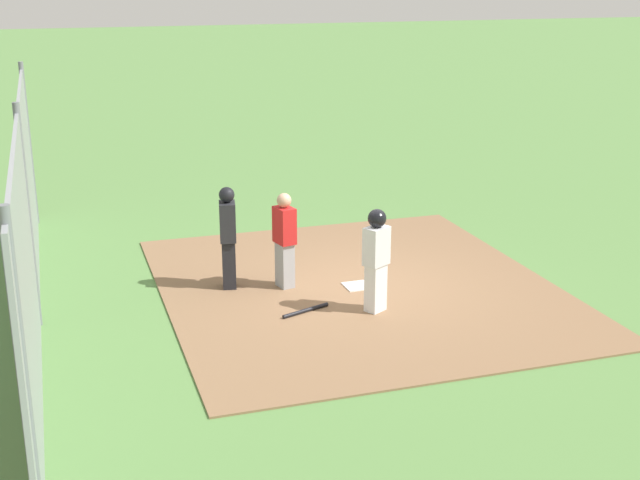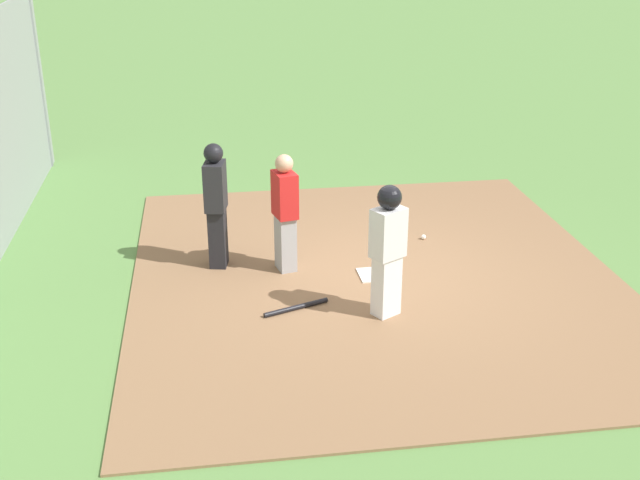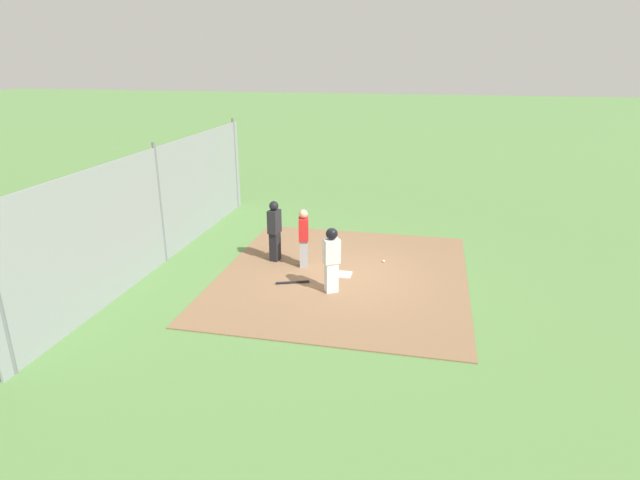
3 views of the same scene
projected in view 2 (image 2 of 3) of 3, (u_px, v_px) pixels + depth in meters
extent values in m
plane|color=#5B8947|center=(375.00, 277.00, 10.56)|extent=(140.00, 140.00, 0.00)
cube|color=#896647|center=(375.00, 276.00, 10.56)|extent=(7.20, 6.40, 0.03)
cube|color=white|center=(375.00, 274.00, 10.55)|extent=(0.45, 0.45, 0.02)
cube|color=#9E9EA3|center=(286.00, 243.00, 10.59)|extent=(0.34, 0.28, 0.77)
cube|color=red|center=(285.00, 195.00, 10.32)|extent=(0.43, 0.34, 0.61)
sphere|color=tan|center=(284.00, 164.00, 10.16)|extent=(0.24, 0.24, 0.24)
cube|color=black|center=(218.00, 237.00, 10.69)|extent=(0.34, 0.27, 0.82)
cube|color=#232328|center=(215.00, 186.00, 10.41)|extent=(0.42, 0.33, 0.65)
sphere|color=black|center=(213.00, 153.00, 10.23)|extent=(0.26, 0.26, 0.26)
cube|color=silver|center=(386.00, 286.00, 9.41)|extent=(0.34, 0.37, 0.76)
cube|color=silver|center=(388.00, 233.00, 9.14)|extent=(0.42, 0.46, 0.60)
sphere|color=tan|center=(389.00, 199.00, 8.98)|extent=(0.24, 0.24, 0.24)
sphere|color=black|center=(390.00, 197.00, 8.97)|extent=(0.29, 0.29, 0.29)
cylinder|color=black|center=(296.00, 307.00, 9.64)|extent=(0.35, 0.82, 0.06)
sphere|color=white|center=(423.00, 237.00, 11.67)|extent=(0.07, 0.07, 0.07)
cylinder|color=slate|center=(39.00, 78.00, 14.42)|extent=(0.10, 0.10, 3.35)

